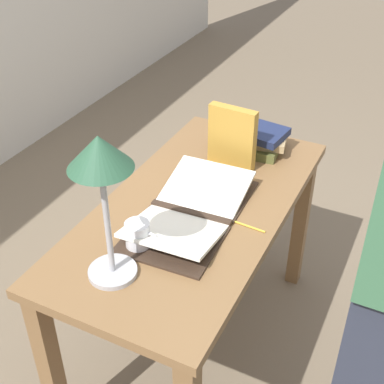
{
  "coord_description": "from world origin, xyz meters",
  "views": [
    {
      "loc": [
        -1.38,
        -0.67,
        1.86
      ],
      "look_at": [
        -0.04,
        -0.01,
        0.82
      ],
      "focal_mm": 50.0,
      "sensor_mm": 36.0,
      "label": 1
    }
  ],
  "objects_px": {
    "book_stack_tall": "(253,138)",
    "book_standing_upright": "(232,137)",
    "reading_lamp": "(101,168)",
    "pencil": "(242,224)",
    "open_book": "(191,211)",
    "coffee_mug": "(138,235)"
  },
  "relations": [
    {
      "from": "book_stack_tall",
      "to": "coffee_mug",
      "type": "distance_m",
      "value": 0.75
    },
    {
      "from": "book_standing_upright",
      "to": "open_book",
      "type": "bearing_deg",
      "value": -175.36
    },
    {
      "from": "reading_lamp",
      "to": "coffee_mug",
      "type": "xyz_separation_m",
      "value": [
        0.14,
        -0.01,
        -0.33
      ]
    },
    {
      "from": "book_stack_tall",
      "to": "book_standing_upright",
      "type": "relative_size",
      "value": 1.17
    },
    {
      "from": "book_stack_tall",
      "to": "reading_lamp",
      "type": "height_order",
      "value": "reading_lamp"
    },
    {
      "from": "book_stack_tall",
      "to": "coffee_mug",
      "type": "height_order",
      "value": "book_stack_tall"
    },
    {
      "from": "open_book",
      "to": "coffee_mug",
      "type": "bearing_deg",
      "value": 158.78
    },
    {
      "from": "book_stack_tall",
      "to": "book_standing_upright",
      "type": "xyz_separation_m",
      "value": [
        -0.16,
        0.03,
        0.07
      ]
    },
    {
      "from": "coffee_mug",
      "to": "reading_lamp",
      "type": "bearing_deg",
      "value": 177.61
    },
    {
      "from": "open_book",
      "to": "book_stack_tall",
      "type": "relative_size",
      "value": 1.99
    },
    {
      "from": "pencil",
      "to": "open_book",
      "type": "bearing_deg",
      "value": 99.41
    },
    {
      "from": "reading_lamp",
      "to": "coffee_mug",
      "type": "relative_size",
      "value": 4.25
    },
    {
      "from": "book_stack_tall",
      "to": "pencil",
      "type": "relative_size",
      "value": 1.74
    },
    {
      "from": "open_book",
      "to": "book_stack_tall",
      "type": "distance_m",
      "value": 0.53
    },
    {
      "from": "open_book",
      "to": "book_standing_upright",
      "type": "xyz_separation_m",
      "value": [
        0.37,
        0.01,
        0.1
      ]
    },
    {
      "from": "book_stack_tall",
      "to": "coffee_mug",
      "type": "bearing_deg",
      "value": 172.34
    },
    {
      "from": "book_stack_tall",
      "to": "reading_lamp",
      "type": "xyz_separation_m",
      "value": [
        -0.89,
        0.11,
        0.32
      ]
    },
    {
      "from": "reading_lamp",
      "to": "pencil",
      "type": "distance_m",
      "value": 0.6
    },
    {
      "from": "coffee_mug",
      "to": "book_standing_upright",
      "type": "bearing_deg",
      "value": -6.68
    },
    {
      "from": "reading_lamp",
      "to": "pencil",
      "type": "relative_size",
      "value": 2.81
    },
    {
      "from": "book_standing_upright",
      "to": "pencil",
      "type": "distance_m",
      "value": 0.4
    },
    {
      "from": "book_standing_upright",
      "to": "reading_lamp",
      "type": "distance_m",
      "value": 0.78
    }
  ]
}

